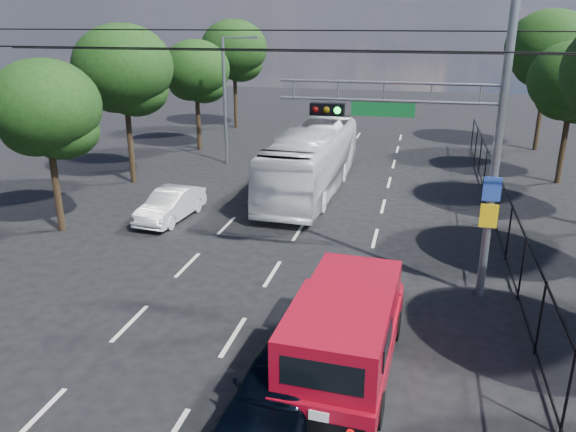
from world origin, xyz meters
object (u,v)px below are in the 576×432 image
(navy_hatchback, at_px, (282,384))
(white_van, at_px, (171,205))
(signal_mast, at_px, (454,121))
(red_pickup, at_px, (346,329))
(white_bus, at_px, (311,161))

(navy_hatchback, xyz_separation_m, white_van, (-7.50, 10.84, -0.10))
(navy_hatchback, bearing_deg, signal_mast, 69.35)
(red_pickup, bearing_deg, white_bus, 104.35)
(signal_mast, relative_size, red_pickup, 1.60)
(white_bus, bearing_deg, red_pickup, -73.79)
(red_pickup, distance_m, navy_hatchback, 2.11)
(white_van, bearing_deg, signal_mast, -16.04)
(navy_hatchback, bearing_deg, red_pickup, 64.45)
(red_pickup, xyz_separation_m, white_van, (-8.57, 9.07, -0.52))
(white_bus, bearing_deg, white_van, -131.42)
(signal_mast, relative_size, white_bus, 0.86)
(signal_mast, xyz_separation_m, navy_hatchback, (-3.28, -6.64, -4.50))
(signal_mast, distance_m, white_van, 12.45)
(signal_mast, bearing_deg, white_van, 158.73)
(signal_mast, xyz_separation_m, red_pickup, (-2.21, -4.87, -4.08))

